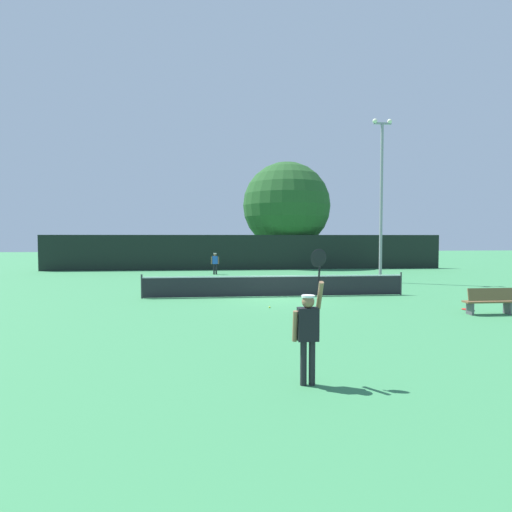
{
  "coord_description": "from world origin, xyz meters",
  "views": [
    {
      "loc": [
        -2.77,
        -19.0,
        2.73
      ],
      "look_at": [
        -0.32,
        5.7,
        1.6
      ],
      "focal_mm": 29.65,
      "sensor_mm": 36.0,
      "label": 1
    }
  ],
  "objects_px": {
    "player_receiving": "(215,262)",
    "large_tree": "(286,206)",
    "player_serving": "(308,325)",
    "tennis_ball": "(270,307)",
    "parked_car_near": "(312,256)",
    "parked_car_mid": "(335,255)",
    "light_pole": "(381,191)",
    "spare_racket": "(466,309)",
    "courtside_bench": "(490,301)"
  },
  "relations": [
    {
      "from": "player_receiving",
      "to": "large_tree",
      "type": "xyz_separation_m",
      "value": [
        6.53,
        7.58,
        4.62
      ]
    },
    {
      "from": "player_serving",
      "to": "player_receiving",
      "type": "xyz_separation_m",
      "value": [
        -1.66,
        23.14,
        -0.17
      ]
    },
    {
      "from": "tennis_ball",
      "to": "large_tree",
      "type": "relative_size",
      "value": 0.01
    },
    {
      "from": "parked_car_near",
      "to": "parked_car_mid",
      "type": "relative_size",
      "value": 0.99
    },
    {
      "from": "parked_car_near",
      "to": "player_serving",
      "type": "bearing_deg",
      "value": -100.39
    },
    {
      "from": "player_receiving",
      "to": "parked_car_mid",
      "type": "height_order",
      "value": "parked_car_mid"
    },
    {
      "from": "large_tree",
      "to": "light_pole",
      "type": "bearing_deg",
      "value": -76.42
    },
    {
      "from": "spare_racket",
      "to": "parked_car_mid",
      "type": "distance_m",
      "value": 28.57
    },
    {
      "from": "player_receiving",
      "to": "spare_racket",
      "type": "height_order",
      "value": "player_receiving"
    },
    {
      "from": "player_receiving",
      "to": "courtside_bench",
      "type": "height_order",
      "value": "player_receiving"
    },
    {
      "from": "player_serving",
      "to": "tennis_ball",
      "type": "relative_size",
      "value": 36.96
    },
    {
      "from": "parked_car_mid",
      "to": "tennis_ball",
      "type": "bearing_deg",
      "value": -107.09
    },
    {
      "from": "player_receiving",
      "to": "light_pole",
      "type": "distance_m",
      "value": 12.53
    },
    {
      "from": "large_tree",
      "to": "parked_car_mid",
      "type": "bearing_deg",
      "value": 39.4
    },
    {
      "from": "player_serving",
      "to": "player_receiving",
      "type": "height_order",
      "value": "player_serving"
    },
    {
      "from": "parked_car_near",
      "to": "parked_car_mid",
      "type": "xyz_separation_m",
      "value": [
        2.78,
        1.53,
        0.0
      ]
    },
    {
      "from": "tennis_ball",
      "to": "light_pole",
      "type": "xyz_separation_m",
      "value": [
        7.83,
        8.5,
        5.4
      ]
    },
    {
      "from": "parked_car_mid",
      "to": "courtside_bench",
      "type": "bearing_deg",
      "value": -91.82
    },
    {
      "from": "player_serving",
      "to": "courtside_bench",
      "type": "distance_m",
      "value": 10.12
    },
    {
      "from": "parked_car_near",
      "to": "parked_car_mid",
      "type": "bearing_deg",
      "value": 31.78
    },
    {
      "from": "tennis_ball",
      "to": "spare_racket",
      "type": "distance_m",
      "value": 7.36
    },
    {
      "from": "player_serving",
      "to": "parked_car_near",
      "type": "height_order",
      "value": "player_serving"
    },
    {
      "from": "parked_car_mid",
      "to": "parked_car_near",
      "type": "bearing_deg",
      "value": -147.23
    },
    {
      "from": "large_tree",
      "to": "parked_car_mid",
      "type": "relative_size",
      "value": 2.21
    },
    {
      "from": "courtside_bench",
      "to": "large_tree",
      "type": "height_order",
      "value": "large_tree"
    },
    {
      "from": "player_serving",
      "to": "light_pole",
      "type": "relative_size",
      "value": 0.26
    },
    {
      "from": "light_pole",
      "to": "parked_car_mid",
      "type": "distance_m",
      "value": 19.52
    },
    {
      "from": "player_receiving",
      "to": "parked_car_near",
      "type": "distance_m",
      "value": 14.7
    },
    {
      "from": "player_serving",
      "to": "tennis_ball",
      "type": "xyz_separation_m",
      "value": [
        0.39,
        8.38,
        -1.07
      ]
    },
    {
      "from": "spare_racket",
      "to": "light_pole",
      "type": "bearing_deg",
      "value": 86.7
    },
    {
      "from": "player_receiving",
      "to": "parked_car_mid",
      "type": "xyz_separation_m",
      "value": [
        12.54,
        12.51,
        -0.16
      ]
    },
    {
      "from": "courtside_bench",
      "to": "parked_car_mid",
      "type": "relative_size",
      "value": 0.42
    },
    {
      "from": "courtside_bench",
      "to": "parked_car_near",
      "type": "relative_size",
      "value": 0.42
    },
    {
      "from": "light_pole",
      "to": "large_tree",
      "type": "relative_size",
      "value": 1.02
    },
    {
      "from": "player_receiving",
      "to": "tennis_ball",
      "type": "bearing_deg",
      "value": 97.9
    },
    {
      "from": "player_serving",
      "to": "large_tree",
      "type": "height_order",
      "value": "large_tree"
    },
    {
      "from": "light_pole",
      "to": "large_tree",
      "type": "xyz_separation_m",
      "value": [
        -3.34,
        13.84,
        0.12
      ]
    },
    {
      "from": "tennis_ball",
      "to": "large_tree",
      "type": "distance_m",
      "value": 23.44
    },
    {
      "from": "player_serving",
      "to": "parked_car_mid",
      "type": "relative_size",
      "value": 0.58
    },
    {
      "from": "parked_car_near",
      "to": "parked_car_mid",
      "type": "height_order",
      "value": "same"
    },
    {
      "from": "player_receiving",
      "to": "courtside_bench",
      "type": "xyz_separation_m",
      "value": [
        9.57,
        -16.85,
        -0.46
      ]
    },
    {
      "from": "player_receiving",
      "to": "light_pole",
      "type": "height_order",
      "value": "light_pole"
    },
    {
      "from": "courtside_bench",
      "to": "parked_car_mid",
      "type": "xyz_separation_m",
      "value": [
        2.97,
        29.37,
        0.3
      ]
    },
    {
      "from": "courtside_bench",
      "to": "parked_car_near",
      "type": "distance_m",
      "value": 27.84
    },
    {
      "from": "tennis_ball",
      "to": "light_pole",
      "type": "height_order",
      "value": "light_pole"
    },
    {
      "from": "spare_racket",
      "to": "light_pole",
      "type": "height_order",
      "value": "light_pole"
    },
    {
      "from": "player_serving",
      "to": "parked_car_near",
      "type": "distance_m",
      "value": 35.08
    },
    {
      "from": "player_receiving",
      "to": "light_pole",
      "type": "relative_size",
      "value": 0.16
    },
    {
      "from": "spare_racket",
      "to": "parked_car_near",
      "type": "relative_size",
      "value": 0.12
    },
    {
      "from": "player_receiving",
      "to": "spare_racket",
      "type": "distance_m",
      "value": 18.43
    }
  ]
}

